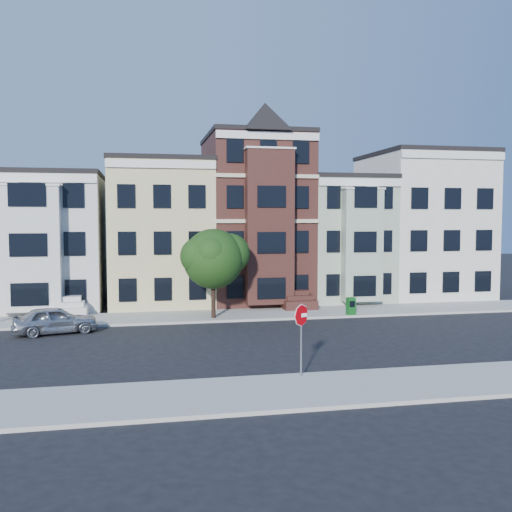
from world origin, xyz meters
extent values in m
plane|color=black|center=(0.00, 0.00, 0.00)|extent=(120.00, 120.00, 0.00)
cube|color=#9E9B93|center=(0.00, 8.00, 0.07)|extent=(60.00, 4.00, 0.15)
cube|color=#9E9B93|center=(0.00, -8.00, 0.07)|extent=(60.00, 4.00, 0.15)
cube|color=silver|center=(-15.00, 14.50, 4.50)|extent=(8.00, 9.00, 9.00)
cube|color=#D3C689|center=(-7.00, 14.50, 5.00)|extent=(7.00, 9.00, 10.00)
cube|color=#3B1C17|center=(0.00, 14.50, 6.00)|extent=(7.00, 9.00, 12.00)
cube|color=#9DAC94|center=(6.50, 14.50, 4.50)|extent=(6.00, 9.00, 9.00)
cube|color=silver|center=(13.50, 14.50, 5.50)|extent=(8.00, 9.00, 11.00)
imported|color=#A5A7AD|center=(-12.93, 4.57, 0.75)|extent=(4.68, 2.79, 1.49)
cube|color=#13631E|center=(4.50, 6.30, 0.69)|extent=(0.53, 0.49, 1.09)
camera|label=1|loc=(-8.37, -27.23, 6.26)|focal=40.00mm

